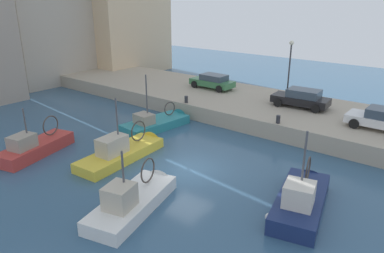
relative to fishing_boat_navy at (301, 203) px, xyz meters
name	(u,v)px	position (x,y,z in m)	size (l,w,h in m)	color
water_surface	(187,169)	(-0.39, 6.65, -0.13)	(80.00, 80.00, 0.00)	#335675
quay_wall	(277,112)	(11.11, 6.65, 0.47)	(9.00, 56.00, 1.20)	#ADA08C
fishing_boat_navy	(301,203)	(0.00, 0.00, 0.00)	(6.30, 3.17, 4.96)	navy
fishing_boat_yellow	(126,154)	(-1.37, 10.67, 0.02)	(6.79, 2.35, 4.72)	gold
fishing_boat_red	(40,151)	(-4.29, 15.38, 0.00)	(5.97, 2.94, 3.92)	#BC3833
fishing_boat_white	(137,203)	(-4.77, 6.11, 0.00)	(6.30, 3.25, 4.03)	white
fishing_boat_teal	(160,126)	(3.90, 12.73, -0.05)	(6.16, 2.78, 5.08)	teal
parked_car_green	(213,81)	(12.12, 13.72, 1.75)	(1.97, 4.21, 1.32)	#387547
parked_car_black	(301,98)	(11.52, 4.94, 1.79)	(2.22, 4.35, 1.41)	black
mooring_bollard_mid	(278,119)	(6.96, 4.65, 1.34)	(0.28, 0.28, 0.55)	#2D2D33
mooring_bollard_north	(186,99)	(6.96, 12.65, 1.34)	(0.28, 0.28, 0.55)	#2D2D33
quay_streetlamp	(290,61)	(12.61, 6.61, 4.32)	(0.36, 0.36, 4.83)	#38383D
waterfront_building_west	(121,10)	(16.70, 30.86, 7.47)	(10.57, 7.59, 15.17)	beige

